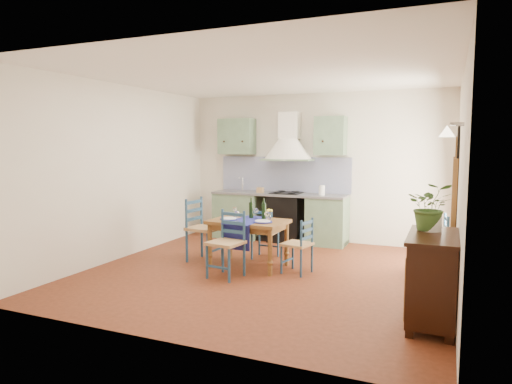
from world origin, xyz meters
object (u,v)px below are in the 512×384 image
dining_table (249,226)px  chair_near (227,243)px  sideboard (432,275)px  potted_plant (431,207)px

dining_table → chair_near: (-0.06, -0.60, -0.15)m
chair_near → sideboard: (2.69, -0.67, 0.03)m
chair_near → sideboard: sideboard is taller
dining_table → potted_plant: potted_plant is taller
dining_table → potted_plant: (2.58, -1.06, 0.56)m
chair_near → potted_plant: potted_plant is taller
dining_table → potted_plant: 2.84m
dining_table → chair_near: size_ratio=1.25×
sideboard → potted_plant: size_ratio=2.05×
dining_table → sideboard: bearing=-25.9°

